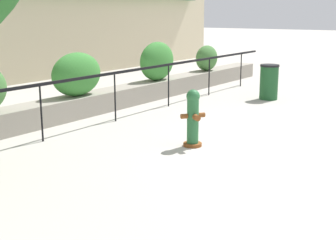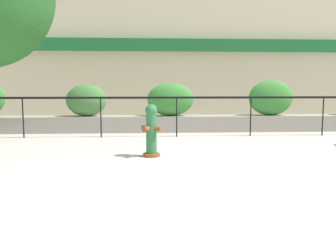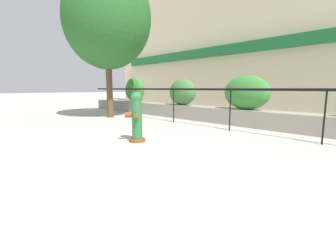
{
  "view_description": "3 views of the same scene",
  "coord_description": "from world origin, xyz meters",
  "px_view_note": "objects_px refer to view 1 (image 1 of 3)",
  "views": [
    {
      "loc": [
        -7.95,
        -2.18,
        2.46
      ],
      "look_at": [
        -0.94,
        2.75,
        0.49
      ],
      "focal_mm": 50.0,
      "sensor_mm": 36.0,
      "label": 1
    },
    {
      "loc": [
        -0.75,
        -4.35,
        1.46
      ],
      "look_at": [
        -0.3,
        3.86,
        0.59
      ],
      "focal_mm": 35.0,
      "sensor_mm": 36.0,
      "label": 2
    },
    {
      "loc": [
        3.17,
        -0.52,
        1.15
      ],
      "look_at": [
        -0.2,
        2.75,
        0.49
      ],
      "focal_mm": 24.0,
      "sensor_mm": 36.0,
      "label": 3
    }
  ],
  "objects_px": {
    "trash_bin": "(269,82)",
    "fire_hydrant": "(193,117)",
    "hedge_bush_2": "(77,74)",
    "hedge_bush_4": "(207,58)",
    "hedge_bush_3": "(157,61)"
  },
  "relations": [
    {
      "from": "fire_hydrant",
      "to": "trash_bin",
      "type": "bearing_deg",
      "value": 8.44
    },
    {
      "from": "hedge_bush_4",
      "to": "trash_bin",
      "type": "bearing_deg",
      "value": -114.83
    },
    {
      "from": "hedge_bush_4",
      "to": "fire_hydrant",
      "type": "xyz_separation_m",
      "value": [
        -6.73,
        -3.67,
        -0.38
      ]
    },
    {
      "from": "hedge_bush_3",
      "to": "fire_hydrant",
      "type": "distance_m",
      "value": 5.35
    },
    {
      "from": "hedge_bush_2",
      "to": "hedge_bush_4",
      "type": "height_order",
      "value": "hedge_bush_2"
    },
    {
      "from": "fire_hydrant",
      "to": "trash_bin",
      "type": "relative_size",
      "value": 1.07
    },
    {
      "from": "hedge_bush_3",
      "to": "fire_hydrant",
      "type": "xyz_separation_m",
      "value": [
        -3.86,
        -3.67,
        -0.51
      ]
    },
    {
      "from": "trash_bin",
      "to": "fire_hydrant",
      "type": "bearing_deg",
      "value": -171.56
    },
    {
      "from": "hedge_bush_4",
      "to": "fire_hydrant",
      "type": "bearing_deg",
      "value": -151.38
    },
    {
      "from": "hedge_bush_3",
      "to": "fire_hydrant",
      "type": "height_order",
      "value": "hedge_bush_3"
    },
    {
      "from": "hedge_bush_2",
      "to": "fire_hydrant",
      "type": "height_order",
      "value": "hedge_bush_2"
    },
    {
      "from": "fire_hydrant",
      "to": "trash_bin",
      "type": "distance_m",
      "value": 5.46
    },
    {
      "from": "hedge_bush_3",
      "to": "trash_bin",
      "type": "relative_size",
      "value": 1.42
    },
    {
      "from": "hedge_bush_3",
      "to": "hedge_bush_4",
      "type": "bearing_deg",
      "value": 0.0
    },
    {
      "from": "hedge_bush_2",
      "to": "fire_hydrant",
      "type": "xyz_separation_m",
      "value": [
        -0.62,
        -3.67,
        -0.47
      ]
    }
  ]
}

